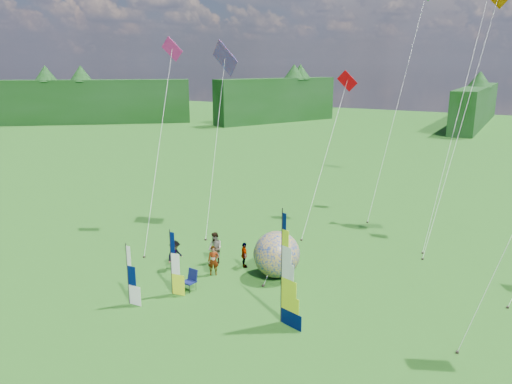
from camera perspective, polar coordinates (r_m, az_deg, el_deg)
The scene contains 17 objects.
ground at distance 22.64m, azimuth -2.87°, elevation -16.22°, with size 220.00×220.00×0.00m, color #376E23.
treeline_ring at distance 20.88m, azimuth -3.01°, elevation -6.75°, with size 210.00×210.00×8.00m, color #1B3D1C, non-canonical shape.
feather_banner_main at distance 22.60m, azimuth 2.94°, elevation -8.76°, with size 1.42×0.10×5.28m, color #000C42, non-canonical shape.
side_banner_left at distance 25.98m, azimuth -9.69°, elevation -8.03°, with size 0.94×0.10×3.38m, color #D3E61B, non-canonical shape.
side_banner_far at distance 25.46m, azimuth -14.45°, elevation -9.18°, with size 0.91×0.10×3.06m, color white, non-canonical shape.
bol_inflatable at distance 27.83m, azimuth 2.38°, elevation -7.13°, with size 2.59×2.59×2.59m, color navy.
spectator_a at distance 28.25m, azimuth -4.89°, elevation -7.82°, with size 0.62×0.41×1.69m, color #66594C.
spectator_b at distance 29.77m, azimuth -4.69°, elevation -6.40°, with size 0.92×0.45×1.90m, color #66594C.
spectator_c at distance 29.28m, azimuth -9.25°, elevation -7.11°, with size 1.11×0.41×1.71m, color #66594C.
spectator_d at distance 29.17m, azimuth -1.35°, elevation -7.22°, with size 0.88×0.36×1.51m, color #66594C.
camp_chair at distance 26.62m, azimuth -7.64°, elevation -10.00°, with size 0.66×0.66×1.14m, color #0B113E, non-canonical shape.
kite_whale at distance 36.72m, azimuth 23.19°, elevation 13.27°, with size 4.45×14.53×22.94m, color black, non-canonical shape.
kite_rainbow_delta at distance 35.35m, azimuth -4.66°, elevation 7.26°, with size 6.94×10.95×14.20m, color red, non-canonical shape.
small_kite_red at distance 35.92m, azimuth 8.01°, elevation 5.18°, with size 2.84×10.79×11.60m, color #F5000A, non-canonical shape.
small_kite_orange at distance 34.59m, azimuth 22.59°, elevation 8.34°, with size 4.14×11.72×16.97m, color #E35A00, non-canonical shape.
small_kite_pink at distance 33.33m, azimuth -11.08°, elevation 6.36°, with size 5.83×10.12×13.94m, color #C71C78, non-canonical shape.
small_kite_green at distance 40.78m, azimuth 15.99°, elevation 10.62°, with size 3.43×11.69×18.31m, color green, non-canonical shape.
Camera 1 is at (10.46, -16.39, 11.60)m, focal length 35.00 mm.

